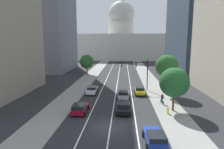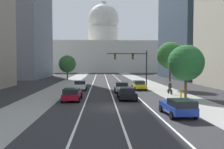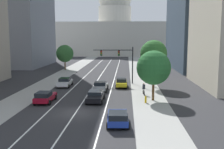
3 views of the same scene
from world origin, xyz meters
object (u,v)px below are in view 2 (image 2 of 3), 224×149
(car_yellow, at_px, (139,85))
(car_white, at_px, (80,85))
(car_silver, at_px, (121,87))
(car_crimson, at_px, (72,94))
(street_tree_far_right, at_px, (170,56))
(street_tree_mid_left, at_px, (67,64))
(cyclist, at_px, (170,88))
(capitol_building, at_px, (104,51))
(fire_hydrant, at_px, (181,95))
(car_black, at_px, (127,93))
(traffic_signal_mast, at_px, (134,61))
(street_tree_near_right, at_px, (186,63))
(car_blue, at_px, (178,107))

(car_yellow, height_order, car_white, car_white)
(car_yellow, bearing_deg, car_silver, 135.29)
(car_yellow, bearing_deg, car_crimson, 139.08)
(car_silver, xyz_separation_m, street_tree_far_right, (8.40, 4.00, 4.76))
(car_crimson, bearing_deg, street_tree_mid_left, 8.87)
(car_yellow, xyz_separation_m, cyclist, (3.29, -5.95, 0.10))
(car_crimson, xyz_separation_m, cyclist, (12.74, 5.20, 0.10))
(capitol_building, relative_size, street_tree_mid_left, 7.74)
(street_tree_far_right, bearing_deg, fire_hydrant, -100.03)
(capitol_building, bearing_deg, car_yellow, -86.74)
(car_yellow, xyz_separation_m, street_tree_far_right, (5.25, 0.74, 4.77))
(car_black, distance_m, car_white, 12.07)
(car_silver, distance_m, street_tree_far_right, 10.45)
(car_crimson, relative_size, traffic_signal_mast, 0.62)
(car_crimson, height_order, car_silver, car_silver)
(car_black, distance_m, cyclist, 7.77)
(street_tree_mid_left, bearing_deg, street_tree_near_right, -59.59)
(cyclist, bearing_deg, traffic_signal_mast, 15.32)
(traffic_signal_mast, bearing_deg, car_crimson, -121.75)
(car_black, height_order, car_white, car_white)
(traffic_signal_mast, height_order, cyclist, traffic_signal_mast)
(capitol_building, bearing_deg, fire_hydrant, -85.15)
(car_white, bearing_deg, street_tree_near_right, -124.84)
(traffic_signal_mast, distance_m, street_tree_near_right, 13.63)
(car_crimson, height_order, street_tree_far_right, street_tree_far_right)
(fire_hydrant, xyz_separation_m, street_tree_near_right, (1.06, 1.44, 3.83))
(car_blue, distance_m, car_crimson, 12.60)
(capitol_building, bearing_deg, car_white, -93.26)
(car_silver, distance_m, traffic_signal_mast, 8.37)
(capitol_building, distance_m, fire_hydrant, 94.64)
(fire_hydrant, bearing_deg, street_tree_mid_left, 117.95)
(fire_hydrant, relative_size, street_tree_far_right, 0.12)
(street_tree_near_right, bearing_deg, fire_hydrant, -126.42)
(car_white, bearing_deg, street_tree_mid_left, 11.77)
(car_blue, bearing_deg, fire_hydrant, -22.54)
(car_yellow, distance_m, street_tree_mid_left, 27.63)
(capitol_building, distance_m, street_tree_near_right, 92.97)
(car_silver, bearing_deg, traffic_signal_mast, -20.85)
(traffic_signal_mast, bearing_deg, capitol_building, 93.17)
(car_black, bearing_deg, traffic_signal_mast, -10.94)
(car_yellow, relative_size, street_tree_mid_left, 0.64)
(cyclist, bearing_deg, car_crimson, 106.85)
(traffic_signal_mast, relative_size, street_tree_mid_left, 1.12)
(cyclist, bearing_deg, car_blue, 161.04)
(car_black, bearing_deg, street_tree_mid_left, 19.61)
(car_blue, xyz_separation_m, cyclist, (3.27, 13.52, 0.10))
(capitol_building, xyz_separation_m, fire_hydrant, (7.96, -93.75, -10.20))
(car_black, distance_m, street_tree_near_right, 8.32)
(street_tree_mid_left, bearing_deg, street_tree_far_right, -48.33)
(street_tree_mid_left, relative_size, street_tree_near_right, 0.96)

